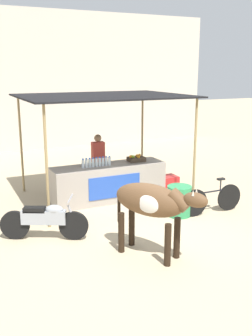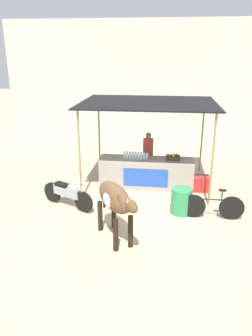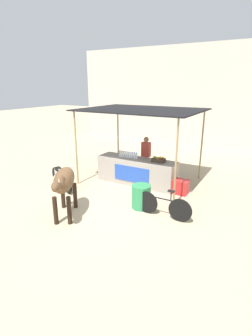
{
  "view_description": "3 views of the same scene",
  "coord_description": "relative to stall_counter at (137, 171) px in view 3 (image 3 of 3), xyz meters",
  "views": [
    {
      "loc": [
        -3.79,
        -6.98,
        3.38
      ],
      "look_at": [
        -0.04,
        1.04,
        1.15
      ],
      "focal_mm": 42.0,
      "sensor_mm": 36.0,
      "label": 1
    },
    {
      "loc": [
        0.53,
        -7.8,
        4.23
      ],
      "look_at": [
        -0.48,
        0.67,
        1.17
      ],
      "focal_mm": 35.0,
      "sensor_mm": 36.0,
      "label": 2
    },
    {
      "loc": [
        4.3,
        -6.02,
        3.58
      ],
      "look_at": [
        0.2,
        1.06,
        0.95
      ],
      "focal_mm": 28.0,
      "sensor_mm": 36.0,
      "label": 3
    }
  ],
  "objects": [
    {
      "name": "bicycle_leaning",
      "position": [
        1.88,
        -1.97,
        -0.13
      ],
      "size": [
        1.66,
        0.1,
        0.85
      ],
      "color": "black",
      "rests_on": "ground"
    },
    {
      "name": "water_barrel",
      "position": [
        1.07,
        -1.74,
        -0.12
      ],
      "size": [
        0.57,
        0.57,
        0.72
      ],
      "primitive_type": "cylinder",
      "color": "#2D8C51",
      "rests_on": "ground"
    },
    {
      "name": "ground_plane",
      "position": [
        0.0,
        -2.2,
        -0.48
      ],
      "size": [
        60.0,
        60.0,
        0.0
      ],
      "primitive_type": "plane",
      "color": "tan"
    },
    {
      "name": "cooler_box",
      "position": [
        1.71,
        -0.1,
        -0.24
      ],
      "size": [
        0.6,
        0.44,
        0.48
      ],
      "primitive_type": "cube",
      "color": "red",
      "rests_on": "ground"
    },
    {
      "name": "water_bottle_row",
      "position": [
        -0.35,
        -0.05,
        0.59
      ],
      "size": [
        0.79,
        0.07,
        0.25
      ],
      "color": "silver",
      "rests_on": "stall_counter"
    },
    {
      "name": "fruit_crate",
      "position": [
        0.83,
        0.05,
        0.55
      ],
      "size": [
        0.44,
        0.32,
        0.18
      ],
      "color": "#3F3326",
      "rests_on": "stall_counter"
    },
    {
      "name": "stall_awning",
      "position": [
        0.0,
        0.3,
        2.14
      ],
      "size": [
        4.2,
        3.2,
        2.73
      ],
      "color": "black",
      "rests_on": "ground"
    },
    {
      "name": "motorcycle_parked",
      "position": [
        -2.12,
        -1.75,
        -0.05
      ],
      "size": [
        1.65,
        0.94,
        0.9
      ],
      "color": "black",
      "rests_on": "ground"
    },
    {
      "name": "building_wall_far",
      "position": [
        0.0,
        7.78,
        2.41
      ],
      "size": [
        16.0,
        0.5,
        5.78
      ],
      "primitive_type": "cube",
      "color": "beige",
      "rests_on": "ground"
    },
    {
      "name": "vendor_behind_counter",
      "position": [
        0.01,
        0.75,
        0.37
      ],
      "size": [
        0.34,
        0.22,
        1.65
      ],
      "color": "#383842",
      "rests_on": "ground"
    },
    {
      "name": "stall_counter",
      "position": [
        0.0,
        0.0,
        0.0
      ],
      "size": [
        3.0,
        0.82,
        0.96
      ],
      "color": "#9E9389",
      "rests_on": "ground"
    },
    {
      "name": "cow",
      "position": [
        -0.52,
        -3.3,
        0.55
      ],
      "size": [
        1.27,
        1.74,
        1.44
      ],
      "color": "brown",
      "rests_on": "ground"
    }
  ]
}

